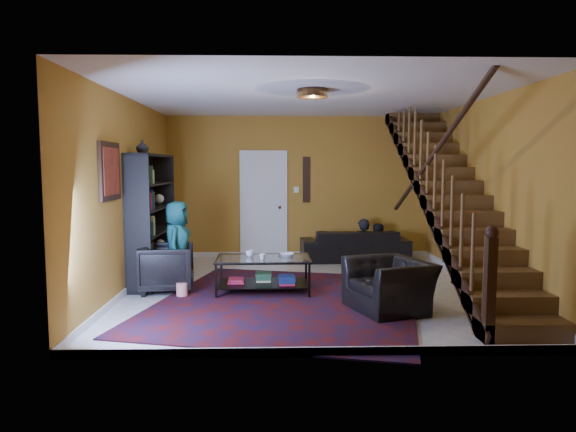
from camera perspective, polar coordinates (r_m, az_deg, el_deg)
name	(u,v)px	position (r m, az deg, el deg)	size (l,w,h in m)	color
floor	(308,289)	(7.70, 2.18, -8.09)	(5.50, 5.50, 0.00)	beige
room	(226,268)	(9.01, -6.91, -5.78)	(5.50, 5.50, 5.50)	#B47328
staircase	(452,195)	(7.92, 17.74, 2.28)	(0.95, 5.02, 3.18)	brown
bookshelf	(153,221)	(8.33, -14.82, -0.49)	(0.35, 1.80, 2.00)	black
door	(264,206)	(10.22, -2.72, 1.11)	(0.82, 0.05, 2.05)	silver
framed_picture	(110,171)	(6.88, -19.18, 4.71)	(0.04, 0.74, 0.74)	maroon
wall_hanging	(306,180)	(10.22, 2.05, 4.06)	(0.14, 0.03, 0.90)	black
ceiling_fixture	(312,94)	(6.75, 2.73, 13.44)	(0.40, 0.40, 0.10)	#3F2814
rug	(286,302)	(6.95, -0.18, -9.49)	(3.32, 3.80, 0.02)	#420D0B
sofa	(354,245)	(10.00, 7.40, -3.21)	(2.05, 0.80, 0.60)	black
armchair_left	(167,268)	(7.67, -13.31, -5.62)	(0.74, 0.76, 0.69)	black
armchair_right	(389,285)	(6.62, 11.19, -7.58)	(0.99, 0.87, 0.64)	black
person_adult_a	(363,251)	(10.10, 8.31, -3.82)	(0.46, 0.30, 1.26)	black
person_adult_b	(376,253)	(10.15, 9.80, -4.07)	(0.56, 0.44, 1.16)	black
person_child	(177,244)	(7.88, -12.21, -3.08)	(0.63, 0.41, 1.30)	#196260
coffee_table	(263,272)	(7.43, -2.76, -6.23)	(1.35, 0.80, 0.51)	black
cup_a	(250,253)	(7.46, -4.25, -4.17)	(0.12, 0.12, 0.09)	#999999
cup_b	(262,257)	(7.20, -2.86, -4.56)	(0.09, 0.09, 0.08)	#999999
bowl	(287,255)	(7.45, -0.12, -4.34)	(0.20, 0.20, 0.05)	#999999
vase	(142,147)	(7.80, -15.87, 7.41)	(0.18, 0.18, 0.19)	#999999
popcorn_bucket	(182,289)	(7.35, -11.69, -7.98)	(0.16, 0.16, 0.18)	red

